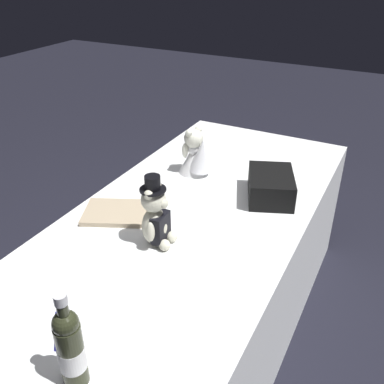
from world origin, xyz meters
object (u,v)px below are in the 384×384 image
Objects in this scene: signing_pen at (56,329)px; gift_case_black at (271,186)px; teddy_bear_bride at (196,154)px; champagne_bottle at (70,347)px; teddy_bear_groom at (156,217)px; guestbook at (118,213)px.

gift_case_black is (1.06, -0.32, 0.05)m from signing_pen.
champagne_bottle is at bearing -167.65° from teddy_bear_bride.
teddy_bear_groom is 0.64m from champagne_bottle.
teddy_bear_groom is 0.61m from gift_case_black.
champagne_bottle is at bearing 172.79° from gift_case_black.
gift_case_black is at bearing -27.26° from teddy_bear_groom.
guestbook is at bearing 167.01° from teddy_bear_bride.
teddy_bear_bride is 1.13m from signing_pen.
teddy_bear_bride is 0.79× the size of champagne_bottle.
guestbook is at bearing 28.17° from champagne_bottle.
teddy_bear_groom is 0.89× the size of gift_case_black.
teddy_bear_bride is 1.93× the size of signing_pen.
champagne_bottle is 0.93× the size of gift_case_black.
champagne_bottle is 2.43× the size of signing_pen.
teddy_bear_bride is at bearing -37.64° from guestbook.
champagne_bottle is at bearing -176.47° from guestbook.
gift_case_black is at bearing -74.87° from guestbook.
champagne_bottle is (-1.23, -0.27, 0.02)m from teddy_bear_bride.
teddy_bear_bride is at bearing 5.09° from signing_pen.
guestbook is (-0.51, 0.12, -0.09)m from teddy_bear_bride.
teddy_bear_bride is 0.42m from gift_case_black.
gift_case_black is (0.54, -0.28, -0.06)m from teddy_bear_groom.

